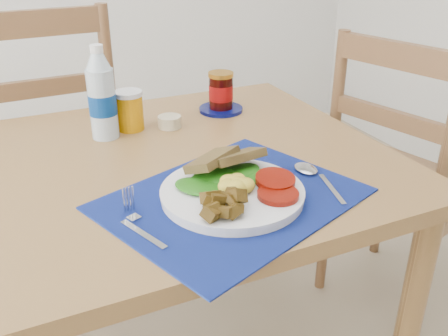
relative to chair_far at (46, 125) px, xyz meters
name	(u,v)px	position (x,y,z in m)	size (l,w,h in m)	color
table	(101,203)	(0.04, -0.70, 0.04)	(1.40, 0.90, 0.75)	brown
chair_far	(46,125)	(0.00, 0.00, 0.00)	(0.48, 0.46, 1.26)	#53341E
chair_end	(403,154)	(1.01, -0.67, -0.03)	(0.52, 0.53, 1.18)	#53341E
placemat	(232,199)	(0.27, -0.94, 0.13)	(0.49, 0.39, 0.00)	black
breakfast_plate	(231,191)	(0.26, -0.95, 0.15)	(0.29, 0.29, 0.07)	silver
fork	(137,224)	(0.06, -0.96, 0.13)	(0.06, 0.18, 0.00)	#B2B5BA
spoon	(313,175)	(0.47, -0.93, 0.13)	(0.05, 0.20, 0.01)	#B2B5BA
water_bottle	(102,98)	(0.11, -0.50, 0.23)	(0.07, 0.07, 0.24)	#ADBFCC
juice_glass	(130,112)	(0.18, -0.48, 0.18)	(0.07, 0.07, 0.10)	#CA8105
ramekin	(170,122)	(0.29, -0.51, 0.14)	(0.06, 0.06, 0.03)	tan
jam_on_saucer	(221,94)	(0.47, -0.45, 0.18)	(0.13, 0.13, 0.12)	#040A4C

